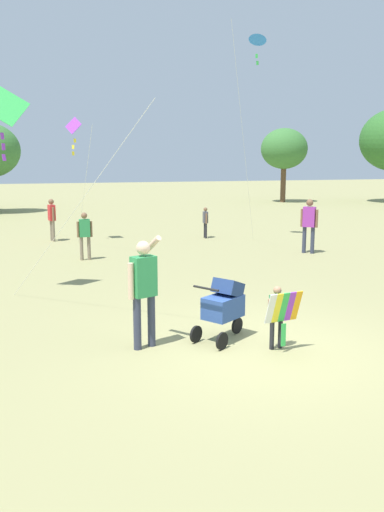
% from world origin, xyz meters
% --- Properties ---
extents(ground_plane, '(120.00, 120.00, 0.00)m').
position_xyz_m(ground_plane, '(0.00, 0.00, 0.00)').
color(ground_plane, '#938E5B').
extents(treeline_distant, '(47.19, 7.07, 6.29)m').
position_xyz_m(treeline_distant, '(-4.75, 24.32, 3.74)').
color(treeline_distant, brown).
rests_on(treeline_distant, ground).
extents(child_with_butterfly_kite, '(0.60, 0.39, 1.00)m').
position_xyz_m(child_with_butterfly_kite, '(0.27, -0.04, 0.61)').
color(child_with_butterfly_kite, '#232328').
rests_on(child_with_butterfly_kite, ground).
extents(person_adult_flyer, '(0.56, 0.64, 1.78)m').
position_xyz_m(person_adult_flyer, '(-1.71, 0.63, 1.03)').
color(person_adult_flyer, '#33384C').
rests_on(person_adult_flyer, ground).
extents(stroller, '(1.06, 0.89, 1.03)m').
position_xyz_m(stroller, '(-0.38, 0.62, 0.61)').
color(stroller, black).
rests_on(stroller, ground).
extents(kite_adult_black, '(2.89, 4.18, 4.52)m').
position_xyz_m(kite_adult_black, '(-3.74, 4.60, 3.91)').
color(kite_adult_black, green).
rests_on(kite_adult_black, ground).
extents(kite_orange_delta, '(2.53, 3.41, 7.17)m').
position_xyz_m(kite_orange_delta, '(4.39, 10.57, 6.89)').
color(kite_orange_delta, blue).
rests_on(kite_orange_delta, ground).
extents(kite_green_novelty, '(0.56, 3.55, 4.39)m').
position_xyz_m(kite_green_novelty, '(-1.82, 11.81, 3.85)').
color(kite_green_novelty, purple).
rests_on(kite_green_novelty, ground).
extents(person_red_shirt, '(0.27, 0.48, 1.53)m').
position_xyz_m(person_red_shirt, '(-2.69, 12.41, 0.90)').
color(person_red_shirt, '#7F705B').
rests_on(person_red_shirt, ground).
extents(person_sitting_far, '(0.45, 0.19, 1.40)m').
position_xyz_m(person_sitting_far, '(-1.90, 8.36, 0.83)').
color(person_sitting_far, '#7F705B').
rests_on(person_sitting_far, ground).
extents(person_couple_left, '(0.43, 0.41, 1.71)m').
position_xyz_m(person_couple_left, '(4.96, 7.51, 1.01)').
color(person_couple_left, '#33384C').
rests_on(person_couple_left, ground).
extents(person_kid_running, '(0.17, 0.37, 1.16)m').
position_xyz_m(person_kid_running, '(2.86, 11.54, 0.68)').
color(person_kid_running, '#232328').
rests_on(person_kid_running, ground).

